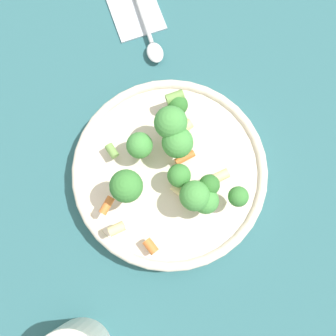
{
  "coord_description": "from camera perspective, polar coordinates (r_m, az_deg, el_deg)",
  "views": [
    {
      "loc": [
        -0.0,
        0.12,
        0.58
      ],
      "look_at": [
        0.0,
        0.0,
        0.05
      ],
      "focal_mm": 42.0,
      "sensor_mm": 36.0,
      "label": 1
    }
  ],
  "objects": [
    {
      "name": "napkin",
      "position": [
        0.71,
        -5.34,
        22.59
      ],
      "size": [
        0.12,
        0.14,
        0.01
      ],
      "color": "#B2BCC6",
      "rests_on": "ground_plane"
    },
    {
      "name": "pasta_salad",
      "position": [
        0.51,
        0.29,
        0.76
      ],
      "size": [
        0.19,
        0.23,
        0.08
      ],
      "color": "#8CB766",
      "rests_on": "bowl"
    },
    {
      "name": "spoon",
      "position": [
        0.67,
        -3.06,
        18.97
      ],
      "size": [
        0.07,
        0.17,
        0.01
      ],
      "rotation": [
        0.0,
        0.0,
        8.17
      ],
      "color": "silver",
      "rests_on": "napkin"
    },
    {
      "name": "bowl",
      "position": [
        0.57,
        -0.0,
        -0.64
      ],
      "size": [
        0.28,
        0.28,
        0.04
      ],
      "color": "beige",
      "rests_on": "ground_plane"
    },
    {
      "name": "ground_plane",
      "position": [
        0.59,
        -0.0,
        -1.08
      ],
      "size": [
        3.0,
        3.0,
        0.0
      ],
      "primitive_type": "plane",
      "color": "#2D6066"
    }
  ]
}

